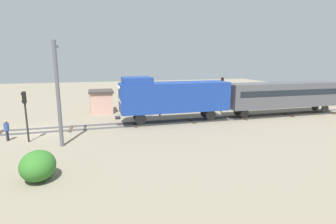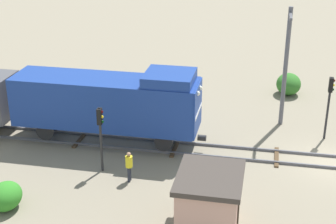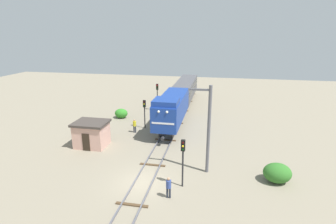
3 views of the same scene
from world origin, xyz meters
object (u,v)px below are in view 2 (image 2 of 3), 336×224
(catenary_mast, at_px, (286,64))
(relay_hut, at_px, (209,201))
(locomotive, at_px, (109,101))
(worker_by_signal, at_px, (129,164))
(traffic_signal_mid, at_px, (100,128))
(traffic_signal_near, at_px, (330,97))

(catenary_mast, height_order, relay_hut, catenary_mast)
(locomotive, xyz_separation_m, relay_hut, (-7.50, -6.97, -1.38))
(worker_by_signal, bearing_deg, relay_hut, 71.59)
(traffic_signal_mid, distance_m, relay_hut, 7.68)
(traffic_signal_near, relative_size, worker_by_signal, 2.36)
(traffic_signal_near, xyz_separation_m, catenary_mast, (1.74, 2.69, 1.34))
(traffic_signal_near, distance_m, relay_hut, 12.31)
(traffic_signal_mid, bearing_deg, locomotive, 9.79)
(locomotive, bearing_deg, catenary_mast, -64.18)
(worker_by_signal, bearing_deg, catenary_mast, 156.34)
(traffic_signal_near, bearing_deg, traffic_signal_mid, 118.20)
(locomotive, relative_size, traffic_signal_near, 2.89)
(catenary_mast, bearing_deg, traffic_signal_mid, 130.92)
(locomotive, height_order, relay_hut, locomotive)
(locomotive, height_order, traffic_signal_mid, locomotive)
(traffic_signal_near, bearing_deg, locomotive, 103.94)
(traffic_signal_near, xyz_separation_m, traffic_signal_mid, (-6.60, 12.31, -0.21))
(locomotive, xyz_separation_m, worker_by_signal, (-4.20, -2.34, -1.78))
(locomotive, distance_m, catenary_mast, 11.42)
(traffic_signal_mid, bearing_deg, worker_by_signal, -114.53)
(locomotive, relative_size, relay_hut, 3.31)
(traffic_signal_mid, bearing_deg, catenary_mast, -49.08)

